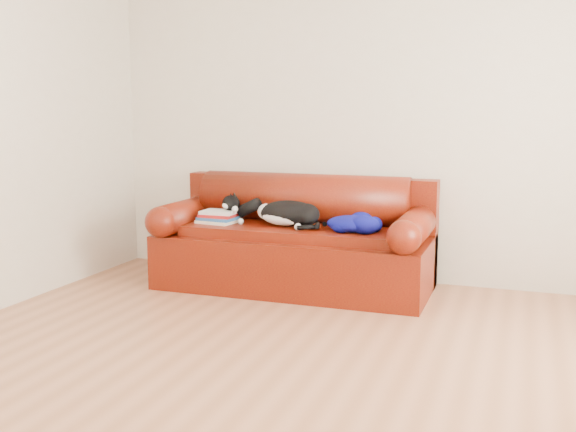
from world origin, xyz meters
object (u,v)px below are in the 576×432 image
Objects in this scene: sofa_base at (294,258)px; cat at (288,214)px; book_stack at (218,217)px; blanket at (353,223)px.

cat is (-0.03, -0.06, 0.36)m from sofa_base.
sofa_base is 0.69m from book_stack.
sofa_base is at bearing 72.35° from cat.
book_stack reaches higher than sofa_base.
blanket is (0.49, -0.09, 0.32)m from sofa_base.
book_stack is 0.47× the size of cat.
book_stack is at bearing -170.29° from sofa_base.
cat is at bearing 177.22° from blanket.
book_stack is at bearing -179.18° from blanket.
cat is at bearing 4.11° from book_stack.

